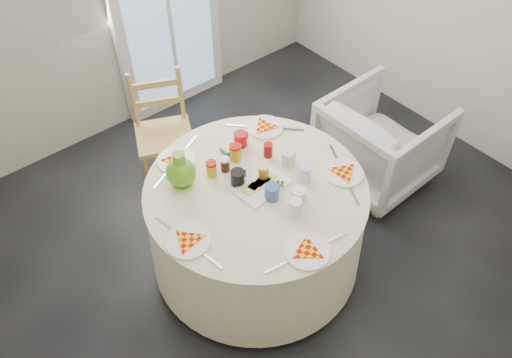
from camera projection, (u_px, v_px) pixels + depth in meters
floor at (283, 248)px, 3.58m from camera, size 4.00×4.00×0.00m
table at (256, 224)px, 3.26m from camera, size 1.40×1.40×0.71m
wooden_chair at (164, 134)px, 3.74m from camera, size 0.54×0.53×0.93m
armchair at (381, 138)px, 3.82m from camera, size 0.74×0.79×0.80m
place_settings at (256, 182)px, 2.97m from camera, size 1.64×1.64×0.03m
jar_cluster at (239, 155)px, 3.07m from camera, size 0.47×0.30×0.13m
butter_tub at (231, 144)px, 3.19m from camera, size 0.12×0.09×0.05m
green_pitcher at (180, 166)px, 2.93m from camera, size 0.19×0.19×0.23m
cheese_platter at (262, 182)px, 2.97m from camera, size 0.33×0.23×0.04m
mugs_glasses at (273, 171)px, 2.98m from camera, size 0.86×0.86×0.12m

